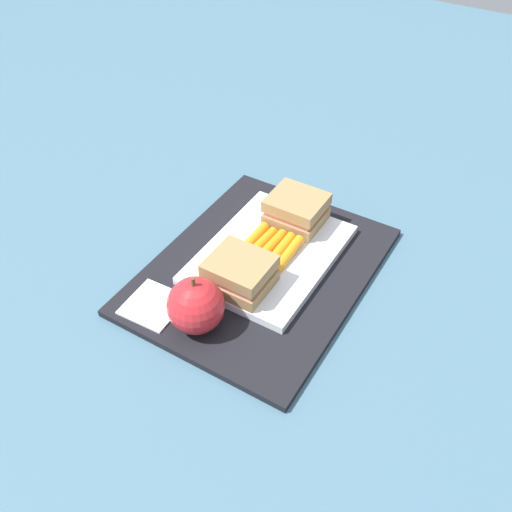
{
  "coord_description": "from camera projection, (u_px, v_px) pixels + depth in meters",
  "views": [
    {
      "loc": [
        0.49,
        0.29,
        0.57
      ],
      "look_at": [
        0.01,
        0.0,
        0.04
      ],
      "focal_mm": 39.87,
      "sensor_mm": 36.0,
      "label": 1
    }
  ],
  "objects": [
    {
      "name": "ground_plane",
      "position": [
        261.0,
        273.0,
        0.81
      ],
      "size": [
        2.4,
        2.4,
        0.0
      ],
      "primitive_type": "plane",
      "color": "#42667A"
    },
    {
      "name": "lunchbag_mat",
      "position": [
        261.0,
        270.0,
        0.8
      ],
      "size": [
        0.36,
        0.28,
        0.01
      ],
      "primitive_type": "cube",
      "color": "black",
      "rests_on": "ground_plane"
    },
    {
      "name": "food_tray",
      "position": [
        270.0,
        254.0,
        0.81
      ],
      "size": [
        0.23,
        0.17,
        0.01
      ],
      "primitive_type": "cube",
      "color": "white",
      "rests_on": "lunchbag_mat"
    },
    {
      "name": "sandwich_half_left",
      "position": [
        296.0,
        210.0,
        0.84
      ],
      "size": [
        0.07,
        0.08,
        0.04
      ],
      "color": "#9E7A4C",
      "rests_on": "food_tray"
    },
    {
      "name": "sandwich_half_right",
      "position": [
        240.0,
        273.0,
        0.74
      ],
      "size": [
        0.07,
        0.08,
        0.04
      ],
      "color": "#9E7A4C",
      "rests_on": "food_tray"
    },
    {
      "name": "carrot_sticks_bundle",
      "position": [
        270.0,
        248.0,
        0.8
      ],
      "size": [
        0.08,
        0.07,
        0.02
      ],
      "color": "orange",
      "rests_on": "food_tray"
    },
    {
      "name": "apple",
      "position": [
        196.0,
        306.0,
        0.7
      ],
      "size": [
        0.07,
        0.07,
        0.08
      ],
      "color": "red",
      "rests_on": "lunchbag_mat"
    },
    {
      "name": "paper_napkin",
      "position": [
        153.0,
        305.0,
        0.74
      ],
      "size": [
        0.07,
        0.07,
        0.0
      ],
      "primitive_type": "cube",
      "rotation": [
        0.0,
        0.0,
        0.04
      ],
      "color": "white",
      "rests_on": "lunchbag_mat"
    }
  ]
}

